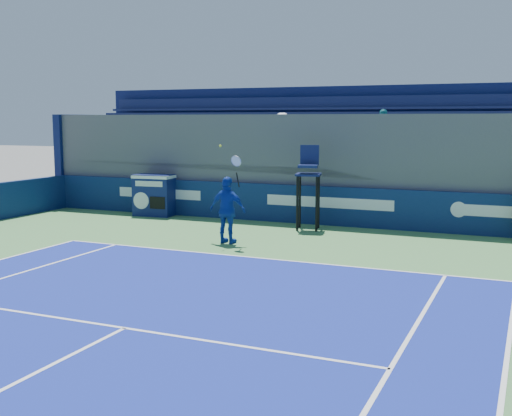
% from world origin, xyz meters
% --- Properties ---
extents(back_hoarding, '(20.40, 0.21, 1.20)m').
position_xyz_m(back_hoarding, '(0.00, 17.10, 0.60)').
color(back_hoarding, '#0D1F4D').
rests_on(back_hoarding, ground).
extents(match_clock, '(1.37, 0.83, 1.40)m').
position_xyz_m(match_clock, '(-5.97, 16.64, 0.74)').
color(match_clock, '#101A50').
rests_on(match_clock, ground).
extents(umpire_chair, '(0.83, 0.83, 2.48)m').
position_xyz_m(umpire_chair, '(-0.35, 16.14, 1.53)').
color(umpire_chair, black).
rests_on(umpire_chair, ground).
extents(tennis_player, '(1.05, 0.49, 2.57)m').
position_xyz_m(tennis_player, '(-1.56, 13.24, 0.89)').
color(tennis_player, '#13379E').
rests_on(tennis_player, apron).
extents(stadium_seating, '(21.00, 4.05, 4.40)m').
position_xyz_m(stadium_seating, '(0.01, 19.15, 1.83)').
color(stadium_seating, '#4A4A4F').
rests_on(stadium_seating, ground).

